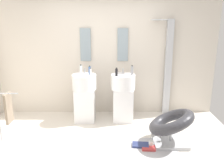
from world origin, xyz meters
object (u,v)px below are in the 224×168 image
at_px(lounge_chair, 172,125).
at_px(soap_bottle_black, 117,72).
at_px(magazine_navy, 141,145).
at_px(soap_bottle_blue, 91,70).
at_px(pedestal_sink_right, 124,96).
at_px(magazine_red, 150,148).
at_px(pedestal_sink_left, 86,96).
at_px(soap_bottle_grey, 133,70).
at_px(towel_rack, 8,109).
at_px(coffee_mug, 152,144).
at_px(soap_bottle_clear, 82,69).
at_px(soap_bottle_white, 92,72).
at_px(shower_column, 168,66).

height_order(lounge_chair, soap_bottle_black, soap_bottle_black).
height_order(magazine_navy, soap_bottle_blue, soap_bottle_blue).
distance_m(pedestal_sink_right, soap_bottle_black, 0.55).
distance_m(magazine_red, soap_bottle_black, 1.55).
xyz_separation_m(pedestal_sink_left, magazine_red, (1.15, -1.16, -0.51)).
bearing_deg(soap_bottle_grey, pedestal_sink_left, -179.85).
bearing_deg(pedestal_sink_left, pedestal_sink_right, 0.00).
height_order(pedestal_sink_left, magazine_navy, pedestal_sink_left).
bearing_deg(magazine_red, pedestal_sink_right, 111.68).
bearing_deg(towel_rack, coffee_mug, -2.40).
relative_size(towel_rack, soap_bottle_grey, 4.98).
xyz_separation_m(pedestal_sink_right, magazine_red, (0.37, -1.16, -0.51)).
bearing_deg(soap_bottle_blue, pedestal_sink_right, -0.97).
xyz_separation_m(soap_bottle_black, soap_bottle_clear, (-0.71, 0.21, 0.01)).
bearing_deg(soap_bottle_grey, towel_rack, -154.96).
relative_size(pedestal_sink_right, soap_bottle_white, 7.57).
height_order(lounge_chair, soap_bottle_blue, soap_bottle_blue).
height_order(pedestal_sink_right, towel_rack, pedestal_sink_right).
height_order(pedestal_sink_right, soap_bottle_blue, soap_bottle_blue).
bearing_deg(soap_bottle_black, soap_bottle_white, 168.55).
distance_m(pedestal_sink_left, soap_bottle_blue, 0.54).
relative_size(pedestal_sink_left, soap_bottle_white, 7.57).
distance_m(pedestal_sink_right, lounge_chair, 1.24).
relative_size(pedestal_sink_right, soap_bottle_blue, 5.99).
bearing_deg(towel_rack, magazine_red, -4.34).
height_order(soap_bottle_white, soap_bottle_grey, soap_bottle_grey).
bearing_deg(magazine_navy, pedestal_sink_right, 109.74).
height_order(pedestal_sink_right, soap_bottle_grey, soap_bottle_grey).
distance_m(pedestal_sink_left, magazine_red, 1.71).
distance_m(soap_bottle_black, soap_bottle_clear, 0.74).
bearing_deg(towel_rack, pedestal_sink_right, 26.89).
xyz_separation_m(pedestal_sink_left, pedestal_sink_right, (0.78, 0.00, 0.00)).
height_order(towel_rack, soap_bottle_black, soap_bottle_black).
bearing_deg(pedestal_sink_left, magazine_navy, -45.77).
distance_m(shower_column, soap_bottle_white, 1.65).
bearing_deg(soap_bottle_blue, coffee_mug, -45.12).
bearing_deg(shower_column, soap_bottle_clear, -171.02).
distance_m(towel_rack, soap_bottle_blue, 1.67).
relative_size(soap_bottle_grey, soap_bottle_blue, 1.06).
relative_size(pedestal_sink_left, magazine_red, 4.99).
height_order(soap_bottle_white, soap_bottle_blue, soap_bottle_blue).
distance_m(coffee_mug, soap_bottle_grey, 1.50).
xyz_separation_m(pedestal_sink_left, soap_bottle_clear, (-0.07, 0.10, 0.53)).
xyz_separation_m(lounge_chair, magazine_navy, (-0.51, -0.10, -0.32)).
height_order(shower_column, magazine_navy, shower_column).
distance_m(magazine_red, soap_bottle_clear, 2.04).
bearing_deg(soap_bottle_blue, towel_rack, -141.97).
distance_m(magazine_red, coffee_mug, 0.10).
relative_size(pedestal_sink_right, soap_bottle_black, 6.59).
height_order(lounge_chair, soap_bottle_white, soap_bottle_white).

